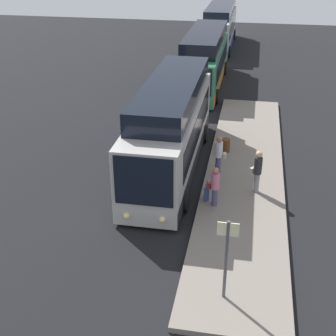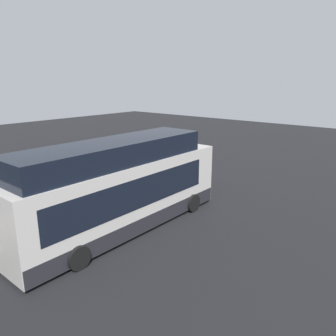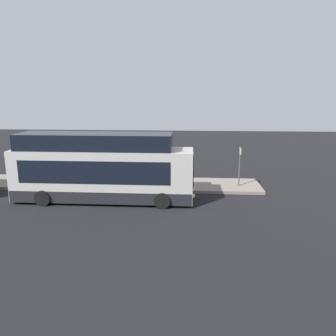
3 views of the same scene
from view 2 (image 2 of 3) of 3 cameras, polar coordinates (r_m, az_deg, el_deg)
ground at (r=15.50m, az=-7.85°, el=-10.10°), size 80.00×80.00×0.00m
platform at (r=17.88m, az=-15.13°, el=-6.62°), size 20.00×3.46×0.20m
bus_lead at (r=14.59m, az=-8.18°, el=-3.94°), size 10.85×2.75×4.10m
passenger_boarding at (r=16.86m, az=-11.72°, el=-3.78°), size 0.40×0.56×1.81m
passenger_waiting at (r=18.71m, az=-5.16°, el=-1.83°), size 0.53×0.58×1.69m
passenger_with_bags at (r=18.94m, az=-11.71°, el=-1.54°), size 0.57×0.57×1.86m
suitcase at (r=18.39m, az=-5.30°, el=-4.15°), size 0.40×0.20×0.86m
sign_post at (r=22.82m, az=2.61°, el=3.22°), size 0.10×0.61×2.69m
trash_bin at (r=15.95m, az=-18.78°, el=-8.00°), size 0.44×0.44×0.65m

